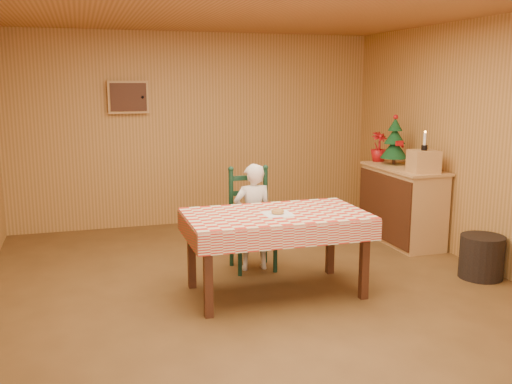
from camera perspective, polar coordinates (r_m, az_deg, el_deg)
ground at (r=5.32m, az=0.64°, el=-10.49°), size 6.00×6.00×0.00m
cabin_walls at (r=5.46m, az=-1.06°, el=9.70°), size 5.10×6.05×2.65m
dining_table at (r=5.23m, az=2.00°, el=-2.97°), size 1.66×0.96×0.77m
ladder_chair at (r=6.00m, az=-0.46°, el=-2.95°), size 0.44×0.40×1.08m
seated_child at (r=5.93m, az=-0.31°, el=-2.52°), size 0.41×0.27×1.12m
napkin at (r=5.16m, az=2.18°, el=-2.20°), size 0.27×0.27×0.00m
donut at (r=5.16m, az=2.19°, el=-1.96°), size 0.15×0.15×0.04m
shelf_unit at (r=7.21m, az=14.37°, el=-1.23°), size 0.54×1.24×0.93m
crate at (r=6.78m, az=16.41°, el=2.97°), size 0.34×0.34×0.25m
christmas_tree at (r=7.31m, az=13.69°, el=4.89°), size 0.34×0.34×0.62m
flower_arrangement at (r=7.55m, az=12.17°, el=4.45°), size 0.23×0.23×0.38m
candle_set at (r=6.76m, az=16.50°, el=4.56°), size 0.07×0.07×0.22m
storage_bin at (r=6.19m, az=21.62°, el=-6.04°), size 0.54×0.54×0.43m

